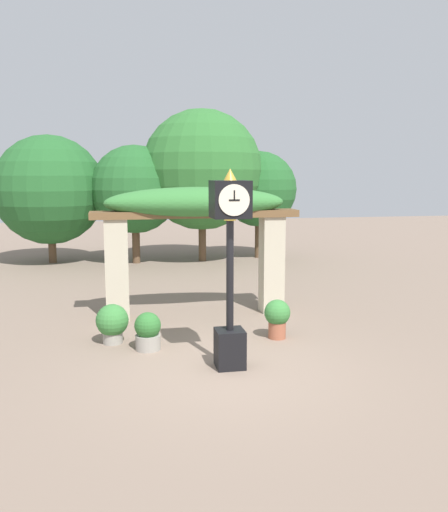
{
  "coord_description": "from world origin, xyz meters",
  "views": [
    {
      "loc": [
        -1.75,
        -8.39,
        3.2
      ],
      "look_at": [
        0.05,
        0.64,
        1.81
      ],
      "focal_mm": 38.0,
      "sensor_mm": 36.0,
      "label": 1
    }
  ],
  "objects_px": {
    "potted_plant_far_left": "(148,331)",
    "potted_plant_near_right": "(277,316)",
    "pedestal_clock": "(230,258)",
    "potted_plant_near_left": "(112,322)"
  },
  "relations": [
    {
      "from": "potted_plant_near_left",
      "to": "potted_plant_near_right",
      "type": "bearing_deg",
      "value": -5.4
    },
    {
      "from": "potted_plant_near_left",
      "to": "potted_plant_near_right",
      "type": "relative_size",
      "value": 0.98
    },
    {
      "from": "pedestal_clock",
      "to": "potted_plant_near_left",
      "type": "relative_size",
      "value": 4.34
    },
    {
      "from": "pedestal_clock",
      "to": "potted_plant_near_left",
      "type": "height_order",
      "value": "pedestal_clock"
    },
    {
      "from": "potted_plant_far_left",
      "to": "potted_plant_near_right",
      "type": "bearing_deg",
      "value": 5.0
    },
    {
      "from": "potted_plant_near_left",
      "to": "potted_plant_near_right",
      "type": "distance_m",
      "value": 3.2
    },
    {
      "from": "pedestal_clock",
      "to": "potted_plant_near_left",
      "type": "distance_m",
      "value": 2.96
    },
    {
      "from": "potted_plant_near_right",
      "to": "potted_plant_far_left",
      "type": "distance_m",
      "value": 2.56
    },
    {
      "from": "potted_plant_near_right",
      "to": "potted_plant_far_left",
      "type": "bearing_deg",
      "value": -175.0
    },
    {
      "from": "potted_plant_near_left",
      "to": "potted_plant_far_left",
      "type": "height_order",
      "value": "potted_plant_near_left"
    }
  ]
}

